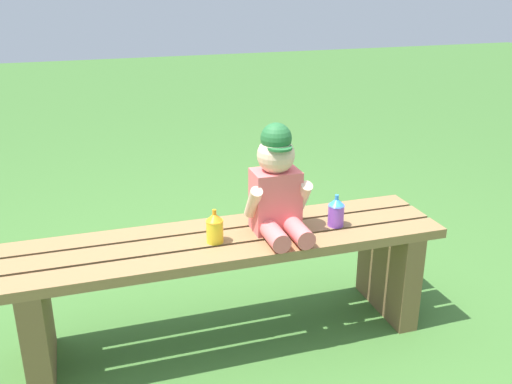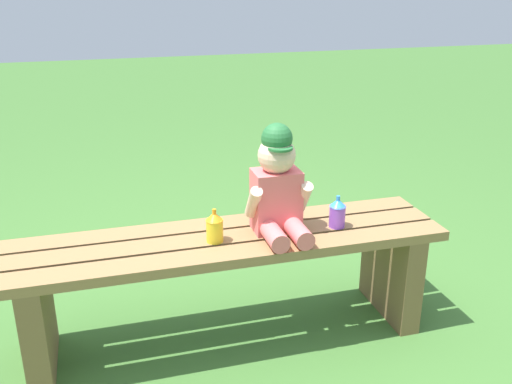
{
  "view_description": "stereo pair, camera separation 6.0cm",
  "coord_description": "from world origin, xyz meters",
  "px_view_note": "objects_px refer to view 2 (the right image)",
  "views": [
    {
      "loc": [
        -0.48,
        -1.84,
        1.32
      ],
      "look_at": [
        0.09,
        -0.05,
        0.61
      ],
      "focal_mm": 40.52,
      "sensor_mm": 36.0,
      "label": 1
    },
    {
      "loc": [
        -0.42,
        -1.85,
        1.32
      ],
      "look_at": [
        0.09,
        -0.05,
        0.61
      ],
      "focal_mm": 40.52,
      "sensor_mm": 36.0,
      "label": 2
    }
  ],
  "objects_px": {
    "park_bench": "(228,269)",
    "child_figure": "(278,186)",
    "sippy_cup_left": "(215,226)",
    "sippy_cup_right": "(337,212)"
  },
  "relations": [
    {
      "from": "child_figure",
      "to": "sippy_cup_right",
      "type": "height_order",
      "value": "child_figure"
    },
    {
      "from": "park_bench",
      "to": "sippy_cup_left",
      "type": "relative_size",
      "value": 12.87
    },
    {
      "from": "child_figure",
      "to": "park_bench",
      "type": "bearing_deg",
      "value": 177.56
    },
    {
      "from": "child_figure",
      "to": "sippy_cup_left",
      "type": "xyz_separation_m",
      "value": [
        -0.24,
        -0.02,
        -0.12
      ]
    },
    {
      "from": "child_figure",
      "to": "sippy_cup_left",
      "type": "height_order",
      "value": "child_figure"
    },
    {
      "from": "sippy_cup_left",
      "to": "sippy_cup_right",
      "type": "relative_size",
      "value": 1.0
    },
    {
      "from": "child_figure",
      "to": "sippy_cup_right",
      "type": "relative_size",
      "value": 3.26
    },
    {
      "from": "sippy_cup_left",
      "to": "sippy_cup_right",
      "type": "xyz_separation_m",
      "value": [
        0.47,
        0.0,
        0.0
      ]
    },
    {
      "from": "sippy_cup_right",
      "to": "sippy_cup_left",
      "type": "bearing_deg",
      "value": 180.0
    },
    {
      "from": "park_bench",
      "to": "child_figure",
      "type": "relative_size",
      "value": 3.94
    }
  ]
}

